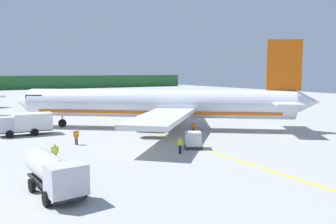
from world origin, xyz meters
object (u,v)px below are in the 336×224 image
object	(u,v)px
crew_supervisor	(55,152)
cargo_container_near	(193,140)
crew_loader_right	(180,144)
service_truck_fuel	(26,123)
crew_loader_left	(76,135)
airliner_foreground	(162,104)
service_truck_baggage	(54,172)
crew_marshaller	(194,127)

from	to	relation	value
crew_supervisor	cargo_container_near	bearing A→B (deg)	-6.42
crew_loader_right	crew_supervisor	bearing A→B (deg)	165.13
service_truck_fuel	crew_loader_left	world-z (taller)	service_truck_fuel
crew_loader_left	crew_loader_right	world-z (taller)	crew_loader_right
airliner_foreground	service_truck_fuel	size ratio (longest dim) A/B	5.56
airliner_foreground	service_truck_baggage	distance (m)	26.31
crew_loader_left	crew_loader_right	bearing A→B (deg)	-52.11
airliner_foreground	crew_loader_right	world-z (taller)	airliner_foreground
airliner_foreground	crew_supervisor	xyz separation A→B (m)	(-16.75, -10.72, -2.44)
service_truck_fuel	service_truck_baggage	world-z (taller)	service_truck_fuel
service_truck_fuel	crew_loader_left	distance (m)	9.67
service_truck_fuel	cargo_container_near	xyz separation A→B (m)	(13.35, -16.82, -0.65)
airliner_foreground	crew_supervisor	world-z (taller)	airliner_foreground
service_truck_baggage	crew_marshaller	xyz separation A→B (m)	(19.44, 12.12, -0.34)
crew_marshaller	crew_loader_right	world-z (taller)	crew_marshaller
service_truck_baggage	crew_loader_right	distance (m)	13.69
service_truck_fuel	service_truck_baggage	distance (m)	23.18
crew_loader_right	service_truck_baggage	bearing A→B (deg)	-159.07
crew_loader_left	crew_loader_right	distance (m)	11.76
service_truck_baggage	crew_supervisor	distance (m)	8.02
airliner_foreground	service_truck_baggage	xyz separation A→B (m)	(-18.59, -18.51, -1.99)
crew_loader_left	crew_supervisor	bearing A→B (deg)	-120.16
crew_marshaller	service_truck_baggage	bearing A→B (deg)	-148.06
service_truck_fuel	service_truck_baggage	xyz separation A→B (m)	(-1.88, -23.10, -0.11)
crew_loader_left	cargo_container_near	bearing A→B (deg)	-39.17
cargo_container_near	crew_loader_right	xyz separation A→B (m)	(-2.45, -1.40, 0.14)
crew_supervisor	airliner_foreground	bearing A→B (deg)	32.63
cargo_container_near	crew_loader_left	world-z (taller)	cargo_container_near
service_truck_baggage	crew_supervisor	size ratio (longest dim) A/B	4.20
service_truck_fuel	crew_supervisor	size ratio (longest dim) A/B	3.87
airliner_foreground	service_truck_fuel	distance (m)	17.43
airliner_foreground	service_truck_fuel	xyz separation A→B (m)	(-16.71, 4.59, -1.88)
airliner_foreground	crew_marshaller	world-z (taller)	airliner_foreground
service_truck_fuel	crew_loader_left	bearing A→B (deg)	-67.68
airliner_foreground	crew_marshaller	xyz separation A→B (m)	(0.85, -6.39, -2.33)
crew_loader_right	crew_marshaller	bearing A→B (deg)	47.35
cargo_container_near	crew_loader_left	xyz separation A→B (m)	(-9.68, 7.89, 0.14)
airliner_foreground	crew_loader_right	xyz separation A→B (m)	(-5.81, -13.63, -2.38)
service_truck_baggage	cargo_container_near	world-z (taller)	service_truck_baggage
crew_loader_left	crew_supervisor	distance (m)	7.38
crew_supervisor	service_truck_baggage	bearing A→B (deg)	-103.31
service_truck_baggage	crew_loader_left	bearing A→B (deg)	68.61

